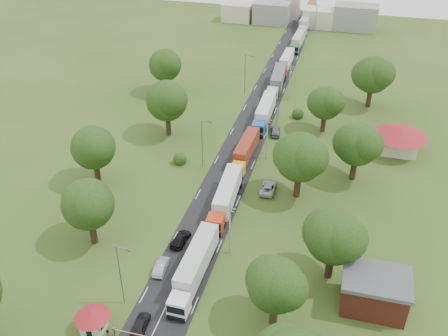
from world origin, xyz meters
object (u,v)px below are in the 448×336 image
(boom_barrier, at_px, (138,335))
(truck_0, at_px, (195,266))
(guard_booth, at_px, (93,318))
(info_sign, at_px, (278,113))
(car_lane_mid, at_px, (161,267))
(car_lane_front, at_px, (141,324))

(boom_barrier, relative_size, truck_0, 0.60)
(guard_booth, distance_m, info_sign, 61.27)
(car_lane_mid, bearing_deg, truck_0, 171.85)
(guard_booth, distance_m, car_lane_mid, 12.80)
(boom_barrier, bearing_deg, car_lane_front, 102.69)
(info_sign, bearing_deg, boom_barrier, -96.24)
(guard_booth, distance_m, truck_0, 14.97)
(boom_barrier, relative_size, info_sign, 2.25)
(guard_booth, relative_size, truck_0, 0.29)
(boom_barrier, height_order, truck_0, truck_0)
(guard_booth, height_order, car_lane_front, guard_booth)
(info_sign, height_order, car_lane_mid, info_sign)
(car_lane_front, xyz_separation_m, car_lane_mid, (-1.24, 10.23, 0.00))
(boom_barrier, height_order, info_sign, info_sign)
(info_sign, bearing_deg, car_lane_mid, -99.69)
(boom_barrier, xyz_separation_m, info_sign, (6.56, 60.00, 2.11))
(boom_barrier, distance_m, car_lane_mid, 12.11)
(truck_0, relative_size, car_lane_mid, 3.64)
(truck_0, bearing_deg, car_lane_front, -111.44)
(guard_booth, bearing_deg, boom_barrier, 0.01)
(info_sign, xyz_separation_m, car_lane_mid, (-8.20, -48.00, -2.31))
(boom_barrier, xyz_separation_m, car_lane_mid, (-1.64, 12.00, -0.20))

